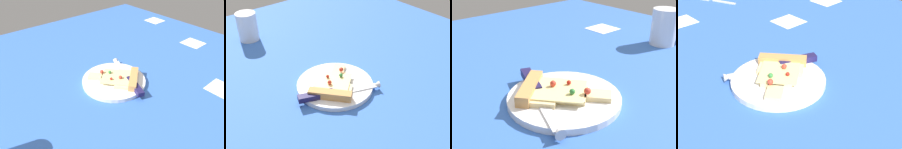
# 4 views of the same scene
# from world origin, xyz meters

# --- Properties ---
(ground_plane) EXTENTS (1.43, 1.43, 0.03)m
(ground_plane) POSITION_xyz_m (-0.00, -0.00, -0.01)
(ground_plane) COLOR #3360B7
(ground_plane) RESTS_ON ground
(plate) EXTENTS (0.22, 0.22, 0.01)m
(plate) POSITION_xyz_m (0.02, 0.00, 0.01)
(plate) COLOR silver
(plate) RESTS_ON ground_plane
(pizza_slice) EXTENTS (0.18, 0.17, 0.03)m
(pizza_slice) POSITION_xyz_m (-0.00, -0.02, 0.02)
(pizza_slice) COLOR beige
(pizza_slice) RESTS_ON plate
(knife) EXTENTS (0.23, 0.11, 0.02)m
(knife) POSITION_xyz_m (-0.02, -0.04, 0.02)
(knife) COLOR silver
(knife) RESTS_ON plate
(fork) EXTENTS (0.08, 0.15, 0.01)m
(fork) POSITION_xyz_m (-0.19, -0.60, 0.00)
(fork) COLOR silver
(fork) RESTS_ON ground_plane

